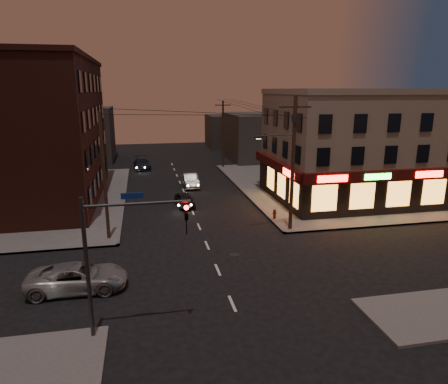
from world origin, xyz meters
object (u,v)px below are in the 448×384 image
object	(u,v)px
suv_cross	(78,277)
fire_hydrant	(275,213)
sedan_far	(142,163)
sedan_near	(185,200)
sedan_mid	(191,180)

from	to	relation	value
suv_cross	fire_hydrant	size ratio (longest dim) A/B	6.34
suv_cross	fire_hydrant	distance (m)	17.03
fire_hydrant	sedan_far	bearing A→B (deg)	113.10
sedan_far	sedan_near	bearing A→B (deg)	-83.60
sedan_mid	sedan_near	bearing A→B (deg)	-101.25
sedan_mid	fire_hydrant	world-z (taller)	sedan_mid
suv_cross	sedan_near	size ratio (longest dim) A/B	1.43
sedan_near	fire_hydrant	distance (m)	8.86
sedan_mid	fire_hydrant	distance (m)	14.29
fire_hydrant	sedan_near	bearing A→B (deg)	141.14
sedan_far	suv_cross	bearing A→B (deg)	-100.56
sedan_near	fire_hydrant	xyz separation A→B (m)	(6.90, -5.56, -0.02)
sedan_mid	fire_hydrant	size ratio (longest dim) A/B	5.33
sedan_near	suv_cross	bearing A→B (deg)	-122.27
fire_hydrant	sedan_mid	bearing A→B (deg)	112.25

